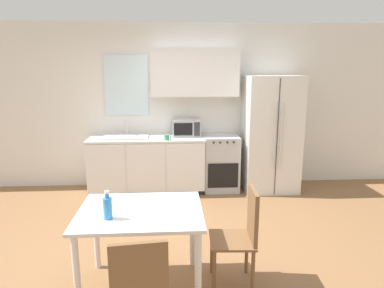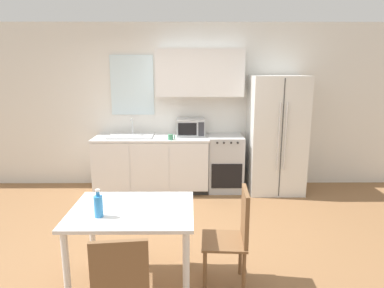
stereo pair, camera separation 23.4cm
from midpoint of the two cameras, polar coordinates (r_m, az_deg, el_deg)
ground_plane at (r=4.14m, az=-6.31°, el=-16.04°), size 12.00×12.00×0.00m
wall_back at (r=5.77m, az=-5.07°, el=7.07°), size 12.00×0.38×2.70m
kitchen_counter at (r=5.64m, az=-8.60°, el=-3.31°), size 1.85×0.68×0.90m
oven_range at (r=5.69m, az=3.59°, el=-3.06°), size 0.56×0.62×0.91m
refrigerator at (r=5.68m, az=11.80°, el=1.67°), size 0.86×0.76×1.87m
kitchen_sink at (r=5.58m, az=-12.12°, el=1.22°), size 0.71×0.44×0.27m
microwave at (r=5.60m, az=-2.18°, el=2.80°), size 0.46×0.38×0.27m
coffee_mug at (r=5.27m, az=-5.42°, el=1.10°), size 0.11×0.08×0.08m
dining_table at (r=3.13m, az=-10.71°, el=-12.65°), size 1.08×0.85×0.76m
dining_chair_side at (r=3.22m, az=6.36°, el=-14.11°), size 0.42×0.42×0.93m
drink_bottle at (r=2.94m, az=-16.14°, el=-10.15°), size 0.07×0.07×0.24m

